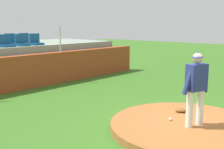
{
  "coord_description": "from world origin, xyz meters",
  "views": [
    {
      "loc": [
        -5.99,
        -2.99,
        2.53
      ],
      "look_at": [
        0.0,
        2.4,
        1.08
      ],
      "focal_mm": 45.25,
      "sensor_mm": 36.0,
      "label": 1
    }
  ],
  "objects_px": {
    "stadium_chair_3": "(36,41)",
    "stadium_chair_6": "(11,41)",
    "pitcher": "(196,83)",
    "stadium_chair_2": "(22,42)",
    "fielding_glove": "(181,110)",
    "stadium_chair_7": "(25,41)",
    "baseball": "(170,119)",
    "stadium_chair_1": "(6,43)"
  },
  "relations": [
    {
      "from": "stadium_chair_3",
      "to": "stadium_chair_6",
      "type": "height_order",
      "value": "same"
    },
    {
      "from": "pitcher",
      "to": "stadium_chair_3",
      "type": "distance_m",
      "value": 8.13
    },
    {
      "from": "stadium_chair_2",
      "to": "stadium_chair_3",
      "type": "relative_size",
      "value": 1.0
    },
    {
      "from": "pitcher",
      "to": "stadium_chair_2",
      "type": "distance_m",
      "value": 8.06
    },
    {
      "from": "fielding_glove",
      "to": "stadium_chair_2",
      "type": "distance_m",
      "value": 7.48
    },
    {
      "from": "stadium_chair_7",
      "to": "pitcher",
      "type": "bearing_deg",
      "value": 83.2
    },
    {
      "from": "stadium_chair_3",
      "to": "stadium_chair_6",
      "type": "xyz_separation_m",
      "value": [
        -0.69,
        0.89,
        0.0
      ]
    },
    {
      "from": "baseball",
      "to": "stadium_chair_3",
      "type": "xyz_separation_m",
      "value": [
        1.11,
        7.44,
        1.55
      ]
    },
    {
      "from": "pitcher",
      "to": "stadium_chair_6",
      "type": "height_order",
      "value": "stadium_chair_6"
    },
    {
      "from": "stadium_chair_3",
      "to": "stadium_chair_7",
      "type": "height_order",
      "value": "same"
    },
    {
      "from": "stadium_chair_1",
      "to": "baseball",
      "type": "bearing_deg",
      "value": 92.11
    },
    {
      "from": "stadium_chair_1",
      "to": "stadium_chair_3",
      "type": "height_order",
      "value": "same"
    },
    {
      "from": "baseball",
      "to": "pitcher",
      "type": "bearing_deg",
      "value": -84.39
    },
    {
      "from": "pitcher",
      "to": "stadium_chair_7",
      "type": "relative_size",
      "value": 3.48
    },
    {
      "from": "fielding_glove",
      "to": "stadium_chair_3",
      "type": "xyz_separation_m",
      "value": [
        0.35,
        7.32,
        1.54
      ]
    },
    {
      "from": "pitcher",
      "to": "stadium_chair_3",
      "type": "bearing_deg",
      "value": 100.25
    },
    {
      "from": "baseball",
      "to": "stadium_chair_2",
      "type": "distance_m",
      "value": 7.61
    },
    {
      "from": "pitcher",
      "to": "fielding_glove",
      "type": "bearing_deg",
      "value": 63.53
    },
    {
      "from": "baseball",
      "to": "stadium_chair_2",
      "type": "relative_size",
      "value": 0.15
    },
    {
      "from": "fielding_glove",
      "to": "stadium_chair_6",
      "type": "bearing_deg",
      "value": 148.37
    },
    {
      "from": "pitcher",
      "to": "stadium_chair_1",
      "type": "height_order",
      "value": "stadium_chair_1"
    },
    {
      "from": "stadium_chair_1",
      "to": "stadium_chair_6",
      "type": "height_order",
      "value": "same"
    },
    {
      "from": "pitcher",
      "to": "stadium_chair_2",
      "type": "xyz_separation_m",
      "value": [
        0.36,
        8.04,
        0.58
      ]
    },
    {
      "from": "stadium_chair_2",
      "to": "stadium_chair_7",
      "type": "xyz_separation_m",
      "value": [
        0.71,
        0.9,
        0.0
      ]
    },
    {
      "from": "stadium_chair_1",
      "to": "stadium_chair_6",
      "type": "bearing_deg",
      "value": -127.45
    },
    {
      "from": "stadium_chair_7",
      "to": "stadium_chair_6",
      "type": "bearing_deg",
      "value": 0.43
    },
    {
      "from": "stadium_chair_2",
      "to": "stadium_chair_6",
      "type": "xyz_separation_m",
      "value": [
        0.0,
        0.9,
        0.0
      ]
    },
    {
      "from": "pitcher",
      "to": "baseball",
      "type": "distance_m",
      "value": 1.14
    },
    {
      "from": "stadium_chair_1",
      "to": "fielding_glove",
      "type": "bearing_deg",
      "value": 98.06
    },
    {
      "from": "fielding_glove",
      "to": "stadium_chair_2",
      "type": "xyz_separation_m",
      "value": [
        -0.35,
        7.31,
        1.54
      ]
    },
    {
      "from": "stadium_chair_6",
      "to": "stadium_chair_2",
      "type": "bearing_deg",
      "value": 89.77
    },
    {
      "from": "baseball",
      "to": "stadium_chair_3",
      "type": "height_order",
      "value": "stadium_chair_3"
    },
    {
      "from": "fielding_glove",
      "to": "stadium_chair_7",
      "type": "relative_size",
      "value": 0.6
    },
    {
      "from": "stadium_chair_2",
      "to": "stadium_chair_3",
      "type": "xyz_separation_m",
      "value": [
        0.69,
        0.01,
        0.0
      ]
    },
    {
      "from": "stadium_chair_6",
      "to": "stadium_chair_7",
      "type": "bearing_deg",
      "value": -179.57
    },
    {
      "from": "fielding_glove",
      "to": "stadium_chair_3",
      "type": "distance_m",
      "value": 7.49
    },
    {
      "from": "pitcher",
      "to": "stadium_chair_2",
      "type": "height_order",
      "value": "stadium_chair_2"
    },
    {
      "from": "stadium_chair_2",
      "to": "stadium_chair_6",
      "type": "relative_size",
      "value": 1.0
    },
    {
      "from": "pitcher",
      "to": "baseball",
      "type": "relative_size",
      "value": 23.49
    },
    {
      "from": "baseball",
      "to": "stadium_chair_3",
      "type": "distance_m",
      "value": 7.68
    },
    {
      "from": "stadium_chair_3",
      "to": "stadium_chair_1",
      "type": "bearing_deg",
      "value": 0.52
    },
    {
      "from": "fielding_glove",
      "to": "stadium_chair_1",
      "type": "bearing_deg",
      "value": 154.05
    }
  ]
}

